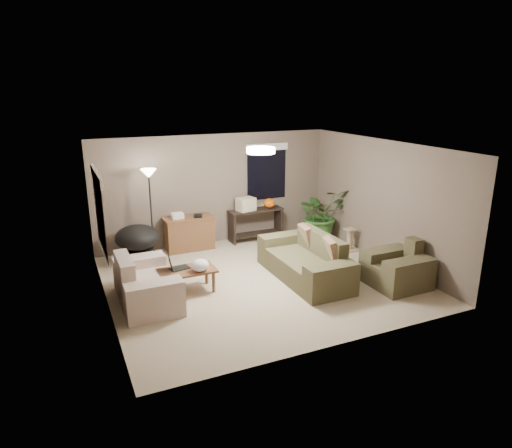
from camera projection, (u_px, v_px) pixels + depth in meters
name	position (u px, v px, depth m)	size (l,w,h in m)	color
room_shell	(261.00, 216.00, 8.25)	(5.50, 5.50, 5.50)	tan
main_sofa	(306.00, 263.00, 8.64)	(0.95, 2.20, 0.85)	#48442B
throw_pillows	(318.00, 243.00, 8.64)	(0.34, 1.39, 0.47)	#8C7251
loveseat	(145.00, 286.00, 7.65)	(0.90, 1.60, 0.85)	beige
armchair	(397.00, 270.00, 8.32)	(0.95, 1.00, 0.85)	#47412A
coffee_table	(187.00, 273.00, 8.02)	(1.00, 0.55, 0.42)	brown
laptop	(176.00, 266.00, 8.00)	(0.40, 0.29, 0.24)	black
plastic_bag	(200.00, 265.00, 7.92)	(0.31, 0.28, 0.21)	white
desk	(189.00, 233.00, 10.14)	(1.10, 0.50, 0.75)	brown
desk_papers	(182.00, 216.00, 9.94)	(0.70, 0.28, 0.12)	silver
console_table	(256.00, 222.00, 10.76)	(1.30, 0.40, 0.75)	black
pumpkin	(269.00, 203.00, 10.77)	(0.27, 0.27, 0.22)	orange
cardboard_box	(246.00, 204.00, 10.52)	(0.40, 0.30, 0.30)	beige
papasan_chair	(138.00, 241.00, 9.33)	(1.14, 1.14, 0.80)	black
floor_lamp	(149.00, 184.00, 9.28)	(0.32, 0.32, 1.91)	black
ceiling_fixture	(261.00, 150.00, 7.90)	(0.50, 0.50, 0.10)	white
houseplant	(321.00, 220.00, 10.77)	(1.13, 1.25, 0.98)	#2D5923
cat_scratching_post	(349.00, 241.00, 10.12)	(0.32, 0.32, 0.50)	tan
window_left	(98.00, 198.00, 7.29)	(0.05, 1.56, 1.33)	black
window_back	(267.00, 162.00, 10.77)	(1.06, 0.05, 1.33)	black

